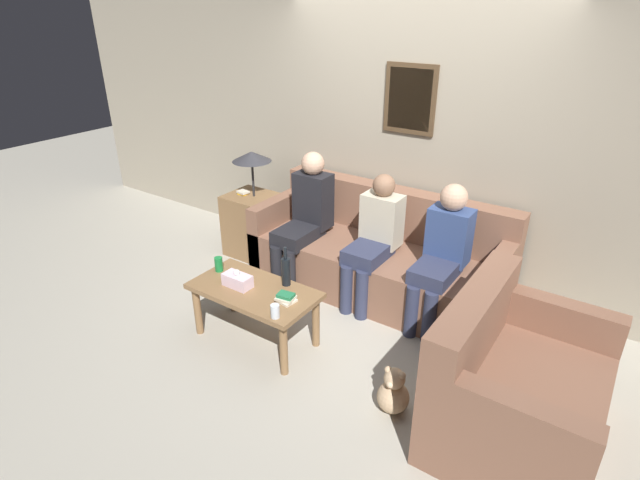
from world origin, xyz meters
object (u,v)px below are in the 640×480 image
at_px(person_left, 305,214).
at_px(wine_bottle, 286,271).
at_px(person_middle, 374,236).
at_px(couch_side, 514,389).
at_px(couch_main, 378,258).
at_px(teddy_bear, 393,393).
at_px(person_right, 442,251).
at_px(drinking_glass, 275,311).
at_px(coffee_table, 254,297).

bearing_deg(person_left, wine_bottle, -63.20).
bearing_deg(person_middle, couch_side, -30.62).
xyz_separation_m(couch_main, teddy_bear, (0.84, -1.33, -0.17)).
height_order(couch_main, person_middle, person_middle).
height_order(wine_bottle, person_left, person_left).
relative_size(couch_side, person_right, 1.03).
relative_size(couch_side, drinking_glass, 12.17).
bearing_deg(person_left, couch_side, -21.26).
xyz_separation_m(couch_side, person_left, (-2.20, 0.86, 0.35)).
xyz_separation_m(couch_main, person_middle, (0.05, -0.19, 0.31)).
height_order(person_left, teddy_bear, person_left).
height_order(person_right, teddy_bear, person_right).
bearing_deg(drinking_glass, person_left, 117.14).
height_order(person_left, person_middle, person_left).
bearing_deg(couch_side, coffee_table, 95.52).
bearing_deg(couch_side, person_left, 68.74).
bearing_deg(person_middle, person_left, -178.89).
distance_m(coffee_table, wine_bottle, 0.32).
xyz_separation_m(person_right, teddy_bear, (0.18, -1.16, -0.51)).
height_order(coffee_table, person_middle, person_middle).
distance_m(couch_side, person_left, 2.38).
relative_size(person_left, person_right, 1.04).
xyz_separation_m(couch_side, coffee_table, (-1.94, -0.19, 0.08)).
bearing_deg(person_right, drinking_glass, -118.52).
bearing_deg(person_right, couch_side, -46.06).
distance_m(drinking_glass, person_right, 1.47).
relative_size(coffee_table, wine_bottle, 3.09).
distance_m(couch_side, person_middle, 1.74).
bearing_deg(person_right, teddy_bear, -80.97).
distance_m(drinking_glass, person_left, 1.41).
distance_m(couch_main, teddy_bear, 1.59).
xyz_separation_m(coffee_table, person_middle, (0.47, 1.06, 0.23)).
bearing_deg(coffee_table, drinking_glass, -28.42).
bearing_deg(couch_main, person_middle, -76.64).
relative_size(couch_side, teddy_bear, 3.58).
relative_size(person_middle, person_right, 0.98).
height_order(drinking_glass, person_middle, person_middle).
distance_m(drinking_glass, person_middle, 1.27).
xyz_separation_m(couch_main, coffee_table, (-0.42, -1.25, 0.08)).
height_order(coffee_table, teddy_bear, coffee_table).
distance_m(couch_side, coffee_table, 1.95).
bearing_deg(drinking_glass, person_middle, 85.97).
distance_m(wine_bottle, person_middle, 0.92).
bearing_deg(person_left, coffee_table, -76.02).
relative_size(couch_main, drinking_glass, 23.30).
xyz_separation_m(wine_bottle, person_right, (0.91, 0.89, 0.06)).
xyz_separation_m(wine_bottle, person_left, (-0.43, 0.85, 0.08)).
xyz_separation_m(drinking_glass, person_right, (0.70, 1.29, 0.13)).
relative_size(person_right, teddy_bear, 3.48).
relative_size(drinking_glass, person_middle, 0.09).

